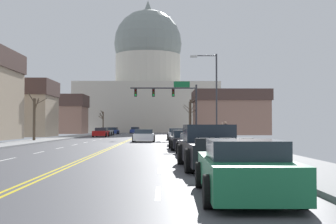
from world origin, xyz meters
The scene contains 25 objects.
ground centered at (0.00, 0.00, 0.02)m, with size 20.00×180.00×0.20m.
signal_gantry centered at (4.76, 13.25, 4.94)m, with size 7.91×0.41×6.66m.
street_lamp_right centered at (7.89, -1.64, 4.62)m, with size 2.30×0.24×7.52m.
capitol_building centered at (0.00, 70.78, 11.90)m, with size 33.25×22.62×32.67m.
sedan_near_00 centered at (5.15, 9.27, 0.59)m, with size 2.10×4.31×1.26m.
sedan_near_01 centered at (1.82, 3.35, 0.57)m, with size 2.15×4.22×1.19m.
sedan_near_02 centered at (5.10, -3.95, 0.57)m, with size 2.04×4.34×1.21m.
sedan_near_03 centered at (5.06, -10.64, 0.58)m, with size 2.09×4.71×1.25m.
sedan_near_04 centered at (5.37, -16.19, 0.55)m, with size 2.07×4.51×1.16m.
pickup_truck_near_05 centered at (5.37, -23.22, 0.71)m, with size 2.38×5.51×1.58m.
sedan_near_06 centered at (5.35, -29.92, 0.58)m, with size 2.02×4.58×1.24m.
sedan_oncoming_00 centered at (-4.98, 23.18, 0.59)m, with size 2.07×4.46×1.26m.
sedan_oncoming_01 centered at (-5.29, 31.88, 0.61)m, with size 1.99×4.22×1.27m.
sedan_oncoming_02 centered at (-5.41, 42.12, 0.59)m, with size 2.00×4.61×1.25m.
sedan_oncoming_03 centered at (-1.91, 51.14, 0.60)m, with size 2.05×4.32×1.28m.
flank_building_01 centered at (-17.13, 47.70, 3.82)m, with size 11.77×7.86×7.52m.
flank_building_02 centered at (-16.26, 24.22, 4.05)m, with size 8.73×8.06×7.98m.
flank_building_03 centered at (15.22, 37.38, 3.84)m, with size 12.65×10.07×7.56m.
bare_tree_00 centered at (8.11, 33.19, 3.12)m, with size 1.57×1.39×6.23m.
bare_tree_01 centered at (-8.82, 3.95, 2.42)m, with size 1.72×2.10×4.59m.
bare_tree_02 centered at (8.39, 37.19, 3.23)m, with size 1.88×2.66×5.90m.
bare_tree_03 centered at (-8.11, 48.36, 2.55)m, with size 1.19×2.55×4.44m.
pedestrian_00 centered at (8.82, -2.54, 1.11)m, with size 0.35×0.34×1.75m.
pedestrian_01 centered at (8.80, -0.62, 1.06)m, with size 0.35×0.34×1.66m.
bicycle_parked centered at (8.34, 2.94, 0.49)m, with size 0.12×1.77×0.85m.
Camera 1 is at (3.60, -39.59, 1.54)m, focal length 47.92 mm.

